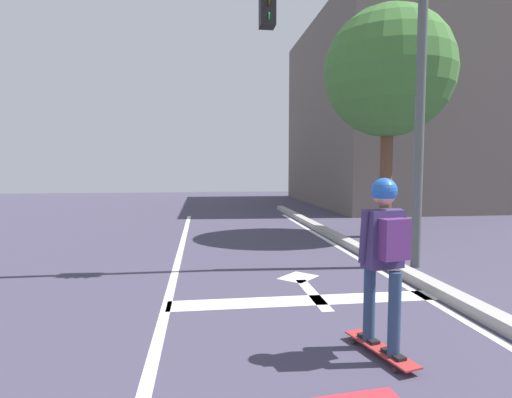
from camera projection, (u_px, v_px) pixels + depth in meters
lane_line_center at (162, 323)px, 4.54m from camera, size 0.12×20.00×0.01m
lane_line_curbside at (445, 309)px, 4.98m from camera, size 0.12×20.00×0.01m
stop_bar at (305, 300)px, 5.31m from camera, size 3.53×0.40×0.01m
lane_arrow_stem at (313, 294)px, 5.59m from camera, size 0.16×1.40×0.01m
lane_arrow_head at (298, 277)px, 6.43m from camera, size 0.71×0.71×0.01m
curb_strip at (465, 303)px, 5.01m from camera, size 0.24×24.00×0.14m
skateboard at (380, 349)px, 3.76m from camera, size 0.39×0.89×0.08m
skater at (384, 243)px, 3.66m from camera, size 0.43×0.60×1.56m
traffic_signal_mast at (348, 63)px, 6.67m from camera, size 5.30×0.34×4.85m
roadside_tree at (388, 73)px, 9.90m from camera, size 3.12×3.12×5.59m
building_block at (451, 116)px, 19.65m from camera, size 13.67×10.41×8.36m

